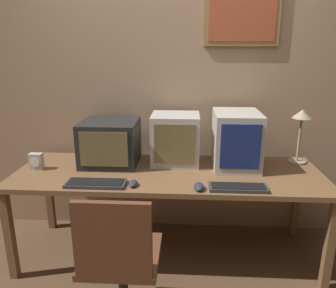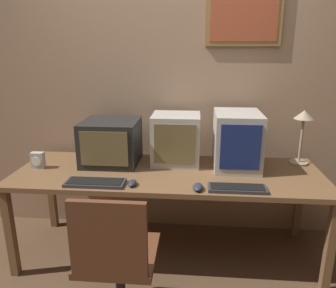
{
  "view_description": "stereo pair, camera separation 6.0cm",
  "coord_description": "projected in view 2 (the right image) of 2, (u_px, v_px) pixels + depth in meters",
  "views": [
    {
      "loc": [
        0.14,
        -1.52,
        1.62
      ],
      "look_at": [
        0.0,
        0.79,
        0.94
      ],
      "focal_mm": 35.0,
      "sensor_mm": 36.0,
      "label": 1
    },
    {
      "loc": [
        0.19,
        -1.52,
        1.62
      ],
      "look_at": [
        0.0,
        0.79,
        0.94
      ],
      "focal_mm": 35.0,
      "sensor_mm": 36.0,
      "label": 2
    }
  ],
  "objects": [
    {
      "name": "wall_back",
      "position": [
        173.0,
        86.0,
        2.78
      ],
      "size": [
        8.0,
        0.08,
        2.6
      ],
      "color": "tan",
      "rests_on": "ground_plane"
    },
    {
      "name": "keyboard_main",
      "position": [
        95.0,
        183.0,
        2.24
      ],
      "size": [
        0.41,
        0.16,
        0.03
      ],
      "color": "#333338",
      "rests_on": "desk"
    },
    {
      "name": "office_chair",
      "position": [
        117.0,
        271.0,
        1.85
      ],
      "size": [
        0.45,
        0.45,
        0.91
      ],
      "color": "black",
      "rests_on": "ground_plane"
    },
    {
      "name": "monitor_left",
      "position": [
        111.0,
        142.0,
        2.62
      ],
      "size": [
        0.44,
        0.43,
        0.35
      ],
      "color": "black",
      "rests_on": "desk"
    },
    {
      "name": "mouse_near_keyboard",
      "position": [
        132.0,
        183.0,
        2.22
      ],
      "size": [
        0.06,
        0.1,
        0.04
      ],
      "color": "#282D3D",
      "rests_on": "desk"
    },
    {
      "name": "keyboard_side",
      "position": [
        237.0,
        188.0,
        2.15
      ],
      "size": [
        0.38,
        0.14,
        0.03
      ],
      "color": "#333338",
      "rests_on": "desk"
    },
    {
      "name": "monitor_right",
      "position": [
        237.0,
        140.0,
        2.51
      ],
      "size": [
        0.34,
        0.45,
        0.43
      ],
      "color": "#B7B2A8",
      "rests_on": "desk"
    },
    {
      "name": "monitor_center",
      "position": [
        176.0,
        139.0,
        2.61
      ],
      "size": [
        0.37,
        0.35,
        0.4
      ],
      "color": "#B7B2A8",
      "rests_on": "desk"
    },
    {
      "name": "desk_clock",
      "position": [
        38.0,
        160.0,
        2.53
      ],
      "size": [
        0.1,
        0.06,
        0.13
      ],
      "color": "#B7B2AD",
      "rests_on": "desk"
    },
    {
      "name": "desk_lamp",
      "position": [
        303.0,
        125.0,
        2.55
      ],
      "size": [
        0.15,
        0.15,
        0.44
      ],
      "color": "tan",
      "rests_on": "desk"
    },
    {
      "name": "mouse_far_corner",
      "position": [
        198.0,
        187.0,
        2.15
      ],
      "size": [
        0.07,
        0.12,
        0.04
      ],
      "color": "#282D3D",
      "rests_on": "desk"
    },
    {
      "name": "desk",
      "position": [
        168.0,
        179.0,
        2.49
      ],
      "size": [
        2.31,
        0.79,
        0.72
      ],
      "color": "brown",
      "rests_on": "ground_plane"
    }
  ]
}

